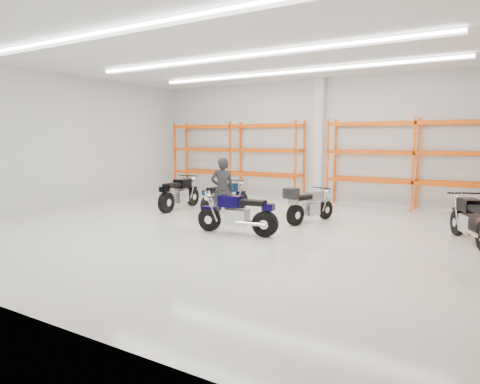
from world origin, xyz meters
The scene contains 11 objects.
ground centered at (0.00, 0.00, 0.00)m, with size 14.00×14.00×0.00m, color beige.
room_shell centered at (0.00, 0.03, 3.28)m, with size 14.02×12.02×4.51m.
motorcycle_main centered at (0.39, -0.41, 0.49)m, with size 2.12×0.70×1.04m.
motorcycle_back_a centered at (-3.25, 1.69, 0.51)m, with size 0.73×2.22×1.09m.
motorcycle_back_b centered at (-1.71, 2.04, 0.46)m, with size 0.78×2.00×0.99m.
motorcycle_back_c centered at (1.23, 1.78, 0.49)m, with size 0.87×1.96×1.02m.
motorcycle_back_d centered at (5.28, 1.43, 0.50)m, with size 1.09×2.05×1.08m.
standing_man centered at (-0.85, 0.70, 0.91)m, with size 0.66×0.43×1.81m, color black.
structural_column centered at (0.00, 5.82, 2.25)m, with size 0.32×0.32×4.50m, color white.
pallet_racking_back_left centered at (-3.40, 5.48, 1.79)m, with size 5.67×0.87×3.00m.
pallet_racking_back_right centered at (3.40, 5.48, 1.79)m, with size 5.67×0.87×3.00m.
Camera 1 is at (5.69, -9.14, 2.31)m, focal length 32.00 mm.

